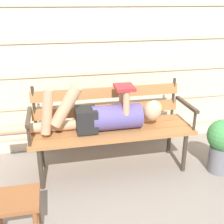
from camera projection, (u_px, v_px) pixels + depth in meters
name	position (u px, v px, depth m)	size (l,w,h in m)	color
ground_plane	(114.00, 174.00, 2.92)	(12.00, 12.00, 0.00)	gray
house_siding	(100.00, 40.00, 3.10)	(4.30, 0.08, 2.49)	beige
park_bench	(111.00, 123.00, 2.89)	(1.61, 0.51, 0.87)	#9E6638
reclining_person	(103.00, 116.00, 2.77)	(1.62, 0.26, 0.50)	#514784
footstool	(15.00, 207.00, 2.05)	(0.36, 0.31, 0.34)	brown
potted_plant	(222.00, 143.00, 2.86)	(0.32, 0.32, 0.56)	slate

